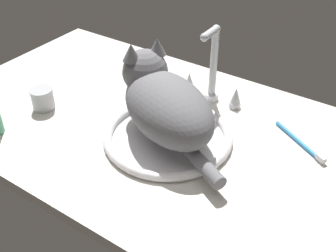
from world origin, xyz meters
TOP-DOWN VIEW (x-y plane):
  - countertop at (0.00, 0.00)cm, footprint 122.48×69.04cm
  - sink_basin at (5.19, -2.92)cm, footprint 31.85×31.85cm
  - faucet at (5.19, 18.55)cm, footprint 17.96×9.13cm
  - cat at (2.87, -1.71)cm, footprint 37.61×29.11cm
  - metal_jar at (-30.69, -10.34)cm, footprint 6.11×6.11cm
  - toothbrush at (33.11, 13.25)cm, footprint 15.45×9.94cm

SIDE VIEW (x-z plane):
  - countertop at x=0.00cm, z-range 0.00..3.00cm
  - toothbrush at x=33.11cm, z-range 2.77..4.47cm
  - sink_basin at x=5.19cm, z-range 2.86..5.04cm
  - metal_jar at x=-30.69cm, z-range 3.02..8.89cm
  - faucet at x=5.19cm, z-range 0.22..22.38cm
  - cat at x=2.87cm, z-range 3.26..22.53cm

